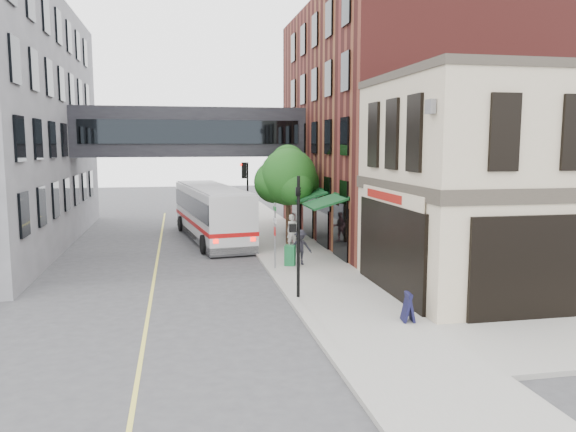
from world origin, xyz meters
name	(u,v)px	position (x,y,z in m)	size (l,w,h in m)	color
ground	(299,318)	(0.00, 0.00, 0.00)	(120.00, 120.00, 0.00)	#38383A
sidewalk_main	(282,242)	(2.00, 14.00, 0.07)	(4.00, 60.00, 0.15)	gray
corner_building	(512,185)	(8.97, 2.00, 4.21)	(10.19, 8.12, 8.45)	#BFB092
brick_building	(406,124)	(9.98, 15.00, 6.99)	(13.76, 18.00, 14.00)	#5A1F1C
skyway_bridge	(191,132)	(-3.00, 18.00, 6.50)	(14.00, 3.18, 3.00)	black
traffic_signal_near	(298,221)	(0.37, 2.00, 2.98)	(0.44, 0.22, 4.60)	black
traffic_signal_far	(245,183)	(0.26, 17.00, 3.34)	(0.53, 0.28, 4.50)	black
street_sign_pole	(275,229)	(0.39, 7.00, 1.93)	(0.08, 0.75, 3.00)	gray
street_tree	(287,177)	(2.19, 13.22, 3.91)	(3.80, 3.20, 5.60)	#382619
lane_marking	(157,262)	(-5.00, 10.00, 0.01)	(0.12, 40.00, 0.01)	#D8CC4C
bus	(211,211)	(-1.93, 16.13, 1.78)	(4.21, 12.05, 3.18)	silver
pedestrian_a	(292,231)	(2.17, 11.68, 1.07)	(0.67, 0.44, 1.85)	silver
pedestrian_b	(294,228)	(2.54, 13.12, 1.01)	(0.84, 0.65, 1.72)	#C17D87
pedestrian_c	(300,247)	(1.68, 7.44, 0.98)	(1.07, 0.62, 1.66)	black
newspaper_box	(290,255)	(1.18, 7.40, 0.62)	(0.47, 0.42, 0.95)	#156031
sandwich_board	(408,307)	(3.24, -1.50, 0.62)	(0.34, 0.53, 0.94)	black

